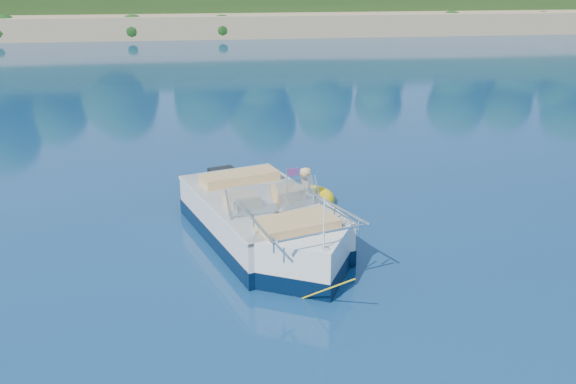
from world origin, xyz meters
The scene contains 4 objects.
ground centered at (0.00, 0.00, 0.00)m, with size 160.00×160.00×0.00m, color #0B234D.
motorboat centered at (-0.83, 0.97, 0.37)m, with size 3.15×5.55×1.92m.
tow_tube centered at (0.23, 3.10, 0.09)m, with size 1.34×1.34×0.34m.
boy centered at (0.22, 3.05, 0.00)m, with size 0.52×0.34×1.41m, color tan.
Camera 1 is at (-1.89, -10.13, 5.14)m, focal length 40.00 mm.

